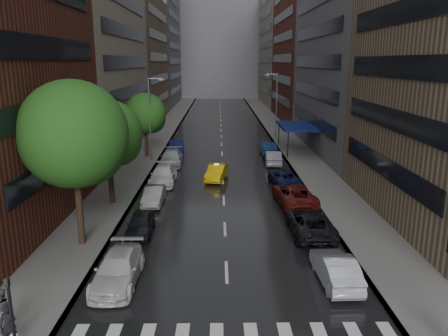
# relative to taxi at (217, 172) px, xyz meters

# --- Properties ---
(ground) EXTENTS (220.00, 220.00, 0.00)m
(ground) POSITION_rel_taxi_xyz_m (0.59, -22.26, -0.71)
(ground) COLOR gray
(ground) RESTS_ON ground
(road) EXTENTS (14.00, 140.00, 0.01)m
(road) POSITION_rel_taxi_xyz_m (0.59, 27.74, -0.70)
(road) COLOR black
(road) RESTS_ON ground
(sidewalk_left) EXTENTS (4.00, 140.00, 0.15)m
(sidewalk_left) POSITION_rel_taxi_xyz_m (-8.41, 27.74, -0.63)
(sidewalk_left) COLOR gray
(sidewalk_left) RESTS_ON ground
(sidewalk_right) EXTENTS (4.00, 140.00, 0.15)m
(sidewalk_right) POSITION_rel_taxi_xyz_m (9.59, 27.74, -0.63)
(sidewalk_right) COLOR gray
(sidewalk_right) RESTS_ON ground
(buildings_left) EXTENTS (8.00, 108.00, 38.00)m
(buildings_left) POSITION_rel_taxi_xyz_m (-14.41, 36.53, 15.28)
(buildings_left) COLOR maroon
(buildings_left) RESTS_ON ground
(buildings_right) EXTENTS (8.05, 109.10, 36.00)m
(buildings_right) POSITION_rel_taxi_xyz_m (15.59, 34.44, 14.33)
(buildings_right) COLOR #937A5B
(buildings_right) RESTS_ON ground
(building_far) EXTENTS (40.00, 14.00, 32.00)m
(building_far) POSITION_rel_taxi_xyz_m (0.59, 95.74, 15.29)
(building_far) COLOR slate
(building_far) RESTS_ON ground
(tree_near) EXTENTS (6.17, 6.17, 9.83)m
(tree_near) POSITION_rel_taxi_xyz_m (-8.01, -14.72, 6.02)
(tree_near) COLOR #382619
(tree_near) RESTS_ON ground
(tree_mid) EXTENTS (5.05, 5.05, 8.04)m
(tree_mid) POSITION_rel_taxi_xyz_m (-8.01, -7.08, 4.79)
(tree_mid) COLOR #382619
(tree_mid) RESTS_ON ground
(tree_far) EXTENTS (4.61, 4.61, 7.36)m
(tree_far) POSITION_rel_taxi_xyz_m (-8.01, 9.66, 4.32)
(tree_far) COLOR #382619
(tree_far) RESTS_ON ground
(taxi) EXTENTS (2.29, 4.50, 1.42)m
(taxi) POSITION_rel_taxi_xyz_m (0.00, 0.00, 0.00)
(taxi) COLOR #E4B30C
(taxi) RESTS_ON ground
(parked_cars_left) EXTENTS (2.28, 36.04, 1.60)m
(parked_cars_left) POSITION_rel_taxi_xyz_m (-4.81, -2.63, 0.05)
(parked_cars_left) COLOR silver
(parked_cars_left) RESTS_ON ground
(parked_cars_right) EXTENTS (3.06, 35.30, 1.61)m
(parked_cars_right) POSITION_rel_taxi_xyz_m (5.99, -5.14, 0.05)
(parked_cars_right) COLOR silver
(parked_cars_right) RESTS_ON ground
(ped_bag_walker) EXTENTS (0.69, 0.50, 1.71)m
(ped_bag_walker) POSITION_rel_taxi_xyz_m (-7.79, -24.46, 0.27)
(ped_bag_walker) COLOR black
(ped_bag_walker) RESTS_ON sidewalk_left
(ped_black_umbrella) EXTENTS (1.02, 0.98, 2.09)m
(ped_black_umbrella) POSITION_rel_taxi_xyz_m (-8.54, -23.43, 0.67)
(ped_black_umbrella) COLOR #57585D
(ped_black_umbrella) RESTS_ON sidewalk_left
(traffic_light) EXTENTS (0.18, 0.15, 3.45)m
(traffic_light) POSITION_rel_taxi_xyz_m (-7.01, -25.62, 1.52)
(traffic_light) COLOR black
(traffic_light) RESTS_ON sidewalk_left
(street_lamp_left) EXTENTS (1.74, 0.22, 9.00)m
(street_lamp_left) POSITION_rel_taxi_xyz_m (-7.13, 7.74, 4.18)
(street_lamp_left) COLOR gray
(street_lamp_left) RESTS_ON sidewalk_left
(street_lamp_right) EXTENTS (1.74, 0.22, 9.00)m
(street_lamp_right) POSITION_rel_taxi_xyz_m (8.31, 22.74, 4.18)
(street_lamp_right) COLOR gray
(street_lamp_right) RESTS_ON sidewalk_right
(awning) EXTENTS (4.00, 8.00, 3.12)m
(awning) POSITION_rel_taxi_xyz_m (9.57, 12.74, 2.43)
(awning) COLOR navy
(awning) RESTS_ON sidewalk_right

